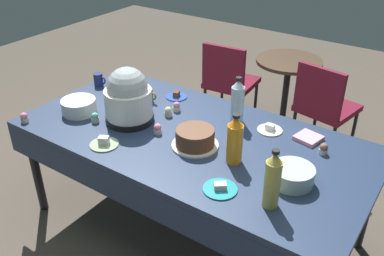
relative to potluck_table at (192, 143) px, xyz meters
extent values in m
plane|color=brown|center=(0.00, 0.00, -0.69)|extent=(9.00, 9.00, 0.00)
cube|color=navy|center=(0.00, 0.00, 0.04)|extent=(2.20, 1.10, 0.04)
cylinder|color=black|center=(-1.02, -0.47, -0.33)|extent=(0.06, 0.06, 0.71)
cylinder|color=black|center=(-1.02, 0.47, -0.33)|extent=(0.06, 0.06, 0.71)
cylinder|color=black|center=(1.02, 0.47, -0.33)|extent=(0.06, 0.06, 0.71)
cube|color=navy|center=(0.00, -0.55, -0.07)|extent=(2.20, 0.01, 0.18)
cube|color=navy|center=(0.00, 0.55, -0.07)|extent=(2.20, 0.01, 0.18)
cylinder|color=silver|center=(0.09, -0.09, 0.07)|extent=(0.28, 0.28, 0.01)
cylinder|color=brown|center=(0.09, -0.09, 0.12)|extent=(0.23, 0.23, 0.09)
cylinder|color=brown|center=(0.09, -0.09, 0.17)|extent=(0.23, 0.23, 0.01)
cylinder|color=black|center=(-0.44, -0.08, 0.08)|extent=(0.32, 0.32, 0.04)
cylinder|color=white|center=(-0.44, -0.08, 0.19)|extent=(0.31, 0.31, 0.18)
sphere|color=#B2BCC1|center=(-0.44, -0.08, 0.30)|extent=(0.26, 0.26, 0.26)
cylinder|color=#B2C6BC|center=(0.70, -0.10, 0.11)|extent=(0.23, 0.23, 0.09)
cylinder|color=silver|center=(-0.80, -0.19, 0.11)|extent=(0.23, 0.23, 0.10)
cylinder|color=#2D4CB2|center=(-0.40, 0.38, 0.07)|extent=(0.15, 0.15, 0.01)
cube|color=brown|center=(-0.40, 0.38, 0.09)|extent=(0.05, 0.06, 0.04)
cylinder|color=teal|center=(0.42, -0.36, 0.07)|extent=(0.18, 0.18, 0.01)
cube|color=beige|center=(0.42, -0.36, 0.09)|extent=(0.08, 0.07, 0.03)
cylinder|color=#E07266|center=(-0.73, 0.11, 0.07)|extent=(0.16, 0.16, 0.01)
cube|color=brown|center=(-0.73, 0.11, 0.09)|extent=(0.07, 0.06, 0.04)
cylinder|color=#8CA87F|center=(-0.37, -0.39, 0.07)|extent=(0.17, 0.17, 0.01)
cube|color=white|center=(-0.37, -0.39, 0.09)|extent=(0.07, 0.07, 0.05)
cylinder|color=white|center=(0.37, 0.32, 0.07)|extent=(0.16, 0.16, 0.01)
cube|color=white|center=(0.37, 0.32, 0.09)|extent=(0.06, 0.04, 0.04)
cylinder|color=beige|center=(-0.27, 0.21, 0.08)|extent=(0.05, 0.05, 0.03)
sphere|color=pink|center=(-0.27, 0.21, 0.11)|extent=(0.05, 0.05, 0.05)
cylinder|color=beige|center=(-0.19, -0.11, 0.08)|extent=(0.05, 0.05, 0.03)
sphere|color=pink|center=(-0.19, -0.11, 0.11)|extent=(0.05, 0.05, 0.05)
cylinder|color=beige|center=(0.74, 0.26, 0.08)|extent=(0.05, 0.05, 0.03)
sphere|color=brown|center=(0.74, 0.26, 0.11)|extent=(0.05, 0.05, 0.05)
cylinder|color=beige|center=(-0.62, -0.22, 0.08)|extent=(0.05, 0.05, 0.03)
sphere|color=#6BC6B2|center=(-0.62, -0.22, 0.11)|extent=(0.05, 0.05, 0.05)
cylinder|color=beige|center=(-0.27, 0.11, 0.08)|extent=(0.05, 0.05, 0.03)
sphere|color=beige|center=(-0.27, 0.11, 0.11)|extent=(0.05, 0.05, 0.05)
cylinder|color=beige|center=(-0.99, -0.48, 0.08)|extent=(0.05, 0.05, 0.03)
sphere|color=pink|center=(-0.99, -0.48, 0.11)|extent=(0.05, 0.05, 0.05)
cylinder|color=orange|center=(0.36, -0.10, 0.18)|extent=(0.09, 0.09, 0.23)
cone|color=orange|center=(0.36, -0.10, 0.32)|extent=(0.08, 0.08, 0.05)
cylinder|color=black|center=(0.36, -0.10, 0.35)|extent=(0.04, 0.04, 0.02)
cylinder|color=silver|center=(0.14, 0.31, 0.18)|extent=(0.09, 0.09, 0.25)
cone|color=silver|center=(0.14, 0.31, 0.33)|extent=(0.08, 0.08, 0.05)
cylinder|color=black|center=(0.14, 0.31, 0.37)|extent=(0.04, 0.04, 0.02)
cylinder|color=gold|center=(0.69, -0.33, 0.19)|extent=(0.08, 0.08, 0.25)
cone|color=gold|center=(0.69, -0.33, 0.34)|extent=(0.07, 0.07, 0.05)
cylinder|color=black|center=(0.69, -0.33, 0.37)|extent=(0.04, 0.04, 0.02)
cylinder|color=navy|center=(-1.01, 0.20, 0.11)|extent=(0.07, 0.07, 0.10)
torus|color=navy|center=(-0.97, 0.20, 0.12)|extent=(0.06, 0.01, 0.06)
cylinder|color=black|center=(-0.85, 0.26, 0.11)|extent=(0.09, 0.09, 0.10)
torus|color=black|center=(-0.79, 0.26, 0.12)|extent=(0.06, 0.01, 0.06)
cylinder|color=olive|center=(-0.53, 0.21, 0.11)|extent=(0.08, 0.08, 0.09)
torus|color=olive|center=(-0.48, 0.21, 0.11)|extent=(0.06, 0.01, 0.06)
cube|color=pink|center=(0.61, 0.36, 0.07)|extent=(0.17, 0.17, 0.02)
cube|color=maroon|center=(-0.55, 1.48, -0.26)|extent=(0.47, 0.47, 0.05)
cube|color=maroon|center=(-0.53, 1.28, -0.04)|extent=(0.42, 0.07, 0.40)
cylinder|color=black|center=(-0.38, 1.68, -0.49)|extent=(0.03, 0.03, 0.40)
cylinder|color=black|center=(-0.75, 1.65, -0.49)|extent=(0.03, 0.03, 0.40)
cylinder|color=black|center=(-0.35, 1.31, -0.49)|extent=(0.03, 0.03, 0.40)
cylinder|color=black|center=(-0.72, 1.28, -0.49)|extent=(0.03, 0.03, 0.40)
cube|color=maroon|center=(0.40, 1.48, -0.26)|extent=(0.52, 0.52, 0.05)
cube|color=maroon|center=(0.36, 1.28, -0.04)|extent=(0.42, 0.12, 0.40)
cylinder|color=black|center=(0.62, 1.63, -0.49)|extent=(0.04, 0.04, 0.40)
cylinder|color=black|center=(0.25, 1.70, -0.49)|extent=(0.04, 0.04, 0.40)
cylinder|color=black|center=(0.55, 1.26, -0.49)|extent=(0.04, 0.04, 0.40)
cylinder|color=black|center=(0.18, 1.33, -0.49)|extent=(0.04, 0.04, 0.40)
cylinder|color=#473323|center=(-0.05, 1.63, 0.02)|extent=(0.60, 0.60, 0.03)
cylinder|color=black|center=(-0.05, 1.63, -0.33)|extent=(0.06, 0.06, 0.67)
cylinder|color=black|center=(-0.05, 1.63, -0.68)|extent=(0.44, 0.44, 0.02)
camera|label=1|loc=(1.28, -1.85, 1.42)|focal=39.60mm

